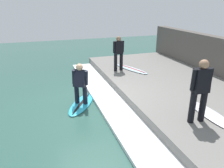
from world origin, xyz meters
TOP-DOWN VIEW (x-y plane):
  - ground_plane at (0.00, 0.00)m, footprint 28.00×28.00m
  - concrete_ledge at (3.31, 0.00)m, footprint 4.40×10.37m
  - wave_foam_crest at (0.62, 0.00)m, footprint 0.98×9.85m
  - surfboard_riding at (-0.33, 0.17)m, footprint 1.44×1.86m
  - surfer_riding at (-0.33, 0.17)m, footprint 0.56×0.58m
  - surfer_waiting_near at (2.21, -2.54)m, footprint 0.58×0.30m
  - surfboard_waiting_near at (2.82, -2.42)m, footprint 0.59×1.85m
  - surfer_waiting_far at (1.84, 2.37)m, footprint 0.53×0.27m
  - surfboard_waiting_far at (2.47, 2.33)m, footprint 1.10×2.04m

SIDE VIEW (x-z plane):
  - ground_plane at x=0.00m, z-range 0.00..0.00m
  - surfboard_riding at x=-0.33m, z-range 0.00..0.06m
  - wave_foam_crest at x=0.62m, z-range 0.00..0.11m
  - concrete_ledge at x=3.31m, z-range 0.00..0.38m
  - surfboard_waiting_near at x=2.82m, z-range 0.38..0.44m
  - surfboard_waiting_far at x=2.47m, z-range 0.38..0.44m
  - surfer_riding at x=-0.33m, z-range 0.14..1.55m
  - surfer_waiting_far at x=1.84m, z-range 0.47..2.03m
  - surfer_waiting_near at x=2.21m, z-range 0.48..2.16m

